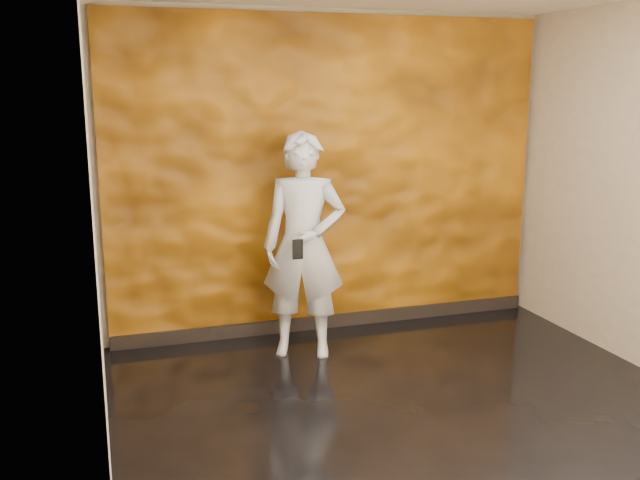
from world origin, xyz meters
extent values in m
cube|color=black|center=(0.00, 0.00, -0.01)|extent=(4.00, 4.00, 0.01)
cube|color=tan|center=(0.00, 2.00, 1.40)|extent=(4.00, 0.02, 2.80)
cube|color=tan|center=(-2.00, 0.00, 1.40)|extent=(0.02, 4.00, 2.80)
cube|color=orange|center=(0.00, 1.96, 1.38)|extent=(3.90, 0.06, 2.75)
cube|color=black|center=(0.00, 1.92, 0.06)|extent=(3.90, 0.04, 0.12)
imported|color=#ABAFBC|center=(-0.42, 1.39, 0.91)|extent=(0.77, 0.65, 1.81)
cube|color=black|center=(-0.54, 1.13, 0.94)|extent=(0.08, 0.02, 0.15)
camera|label=1|loc=(-1.99, -3.94, 2.17)|focal=40.00mm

